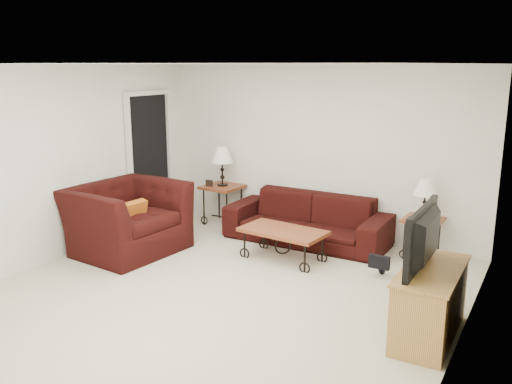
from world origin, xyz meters
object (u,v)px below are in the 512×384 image
at_px(coffee_table, 283,245).
at_px(armchair, 127,219).
at_px(side_table_right, 422,238).
at_px(tv_stand, 430,303).
at_px(sofa, 307,219).
at_px(backpack, 383,255).
at_px(television, 433,238).
at_px(lamp_left, 222,166).
at_px(side_table_left, 223,204).
at_px(lamp_right, 425,199).

relative_size(coffee_table, armchair, 0.77).
bearing_deg(side_table_right, tv_stand, -75.21).
distance_m(sofa, side_table_right, 1.59).
height_order(tv_stand, backpack, tv_stand).
bearing_deg(armchair, coffee_table, -64.09).
bearing_deg(television, backpack, -147.77).
bearing_deg(lamp_left, coffee_table, -32.06).
bearing_deg(coffee_table, tv_stand, -28.52).
bearing_deg(lamp_left, side_table_left, 0.00).
height_order(coffee_table, tv_stand, tv_stand).
relative_size(side_table_right, tv_stand, 0.47).
height_order(lamp_left, television, television).
bearing_deg(lamp_right, side_table_right, 0.00).
relative_size(side_table_left, armchair, 0.44).
bearing_deg(coffee_table, armchair, -159.16).
distance_m(sofa, lamp_left, 1.67).
distance_m(side_table_left, lamp_left, 0.62).
bearing_deg(backpack, lamp_left, 144.52).
bearing_deg(backpack, side_table_right, 54.11).
distance_m(sofa, television, 2.96).
xyz_separation_m(sofa, lamp_right, (1.58, 0.18, 0.46)).
bearing_deg(sofa, armchair, -141.20).
height_order(side_table_left, lamp_right, lamp_right).
bearing_deg(lamp_right, tv_stand, -75.21).
bearing_deg(tv_stand, lamp_left, 149.93).
distance_m(sofa, side_table_left, 1.57).
height_order(armchair, television, television).
relative_size(side_table_left, television, 0.62).
xyz_separation_m(lamp_left, coffee_table, (1.59, -1.00, -0.73)).
bearing_deg(backpack, sofa, 133.89).
relative_size(sofa, television, 2.31).
distance_m(lamp_right, television, 2.22).
bearing_deg(tv_stand, armchair, 174.58).
height_order(coffee_table, armchair, armchair).
height_order(sofa, television, television).
distance_m(side_table_left, side_table_right, 3.14).
bearing_deg(side_table_right, lamp_right, 0.00).
relative_size(coffee_table, tv_stand, 0.97).
bearing_deg(lamp_left, side_table_right, 0.00).
bearing_deg(lamp_left, television, -30.20).
height_order(side_table_right, tv_stand, tv_stand).
relative_size(lamp_right, armchair, 0.37).
bearing_deg(tv_stand, side_table_right, 104.79).
bearing_deg(coffee_table, sofa, 92.42).
height_order(lamp_left, coffee_table, lamp_left).
xyz_separation_m(lamp_left, backpack, (2.87, -0.86, -0.68)).
distance_m(lamp_right, backpack, 1.05).
distance_m(side_table_right, armchair, 3.95).
xyz_separation_m(lamp_right, coffee_table, (-1.55, -1.00, -0.59)).
bearing_deg(side_table_right, backpack, -107.06).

